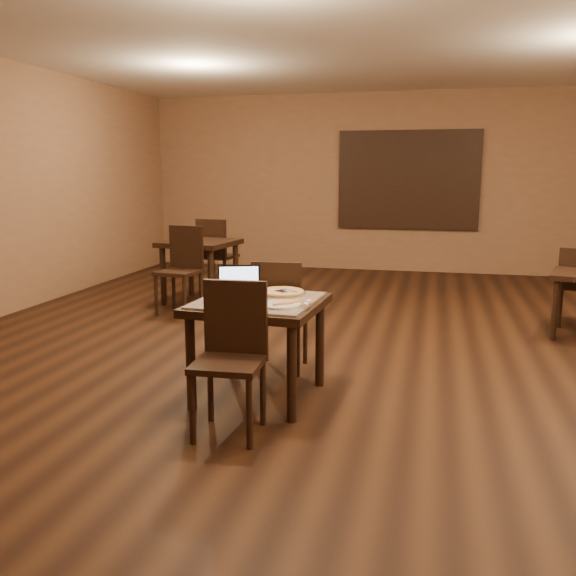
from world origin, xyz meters
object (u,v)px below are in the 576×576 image
(chair_main_near, at_px, (232,348))
(pizza_pan, at_px, (282,293))
(other_table_a_chair_far, at_px, (576,282))
(chair_main_far, at_px, (279,310))
(other_table_b, at_px, (200,251))
(laptop, at_px, (237,288))
(other_table_b_chair_near, at_px, (182,264))
(other_table_b_chair_far, at_px, (215,251))
(tiled_table, at_px, (258,313))

(chair_main_near, distance_m, pizza_pan, 0.89)
(other_table_a_chair_far, bearing_deg, chair_main_far, 54.61)
(pizza_pan, relative_size, other_table_b, 0.39)
(chair_main_far, distance_m, laptop, 0.62)
(chair_main_near, xyz_separation_m, other_table_b, (-1.71, 3.75, 0.11))
(other_table_b, distance_m, other_table_b_chair_near, 0.62)
(pizza_pan, bearing_deg, other_table_b_chair_far, 117.73)
(tiled_table, relative_size, pizza_pan, 2.61)
(pizza_pan, distance_m, other_table_b_chair_far, 3.97)
(laptop, relative_size, other_table_a_chair_far, 0.44)
(chair_main_far, relative_size, pizza_pan, 2.58)
(chair_main_far, relative_size, other_table_b_chair_far, 0.92)
(laptop, relative_size, pizza_pan, 1.03)
(chair_main_near, bearing_deg, pizza_pan, 78.91)
(chair_main_near, relative_size, other_table_b_chair_far, 0.95)
(tiled_table, xyz_separation_m, laptop, (-0.20, 0.10, 0.16))
(other_table_b, bearing_deg, tiled_table, -53.46)
(chair_main_far, relative_size, other_table_b_chair_near, 0.92)
(pizza_pan, bearing_deg, other_table_a_chair_far, 45.18)
(chair_main_far, relative_size, other_table_a_chair_far, 1.11)
(other_table_a_chair_far, bearing_deg, other_table_b_chair_near, 20.34)
(laptop, xyz_separation_m, other_table_b_chair_far, (-1.52, 3.64, -0.23))
(pizza_pan, height_order, other_table_a_chair_far, other_table_a_chair_far)
(other_table_b, height_order, other_table_b_chair_far, other_table_b_chair_far)
(chair_main_far, distance_m, other_table_b_chair_near, 2.56)
(chair_main_far, distance_m, other_table_a_chair_far, 3.66)
(pizza_pan, bearing_deg, laptop, -156.72)
(laptop, relative_size, other_table_b_chair_far, 0.37)
(other_table_b_chair_far, bearing_deg, other_table_b_chair_near, 99.10)
(laptop, height_order, pizza_pan, laptop)
(chair_main_far, xyz_separation_m, laptop, (-0.20, -0.51, 0.27))
(other_table_a_chair_far, relative_size, other_table_b, 0.89)
(chair_main_near, xyz_separation_m, other_table_b_chair_near, (-1.69, 3.13, 0.03))
(tiled_table, relative_size, other_table_b, 1.00)
(other_table_a_chair_far, bearing_deg, chair_main_near, 66.54)
(tiled_table, xyz_separation_m, other_table_b_chair_near, (-1.70, 2.52, -0.07))
(pizza_pan, bearing_deg, other_table_b, 122.32)
(chair_main_near, relative_size, pizza_pan, 2.65)
(other_table_b_chair_near, relative_size, other_table_b_chair_far, 1.00)
(chair_main_far, relative_size, other_table_b, 0.99)
(tiled_table, relative_size, laptop, 2.54)
(pizza_pan, relative_size, other_table_b_chair_near, 0.36)
(laptop, bearing_deg, tiled_table, -47.62)
(pizza_pan, distance_m, other_table_b, 3.43)
(chair_main_far, bearing_deg, laptop, 66.72)
(chair_main_far, height_order, other_table_b, chair_main_far)
(chair_main_far, bearing_deg, chair_main_near, 87.96)
(tiled_table, height_order, chair_main_near, chair_main_near)
(other_table_b, distance_m, other_table_b_chair_far, 0.62)
(tiled_table, relative_size, other_table_b_chair_far, 0.93)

